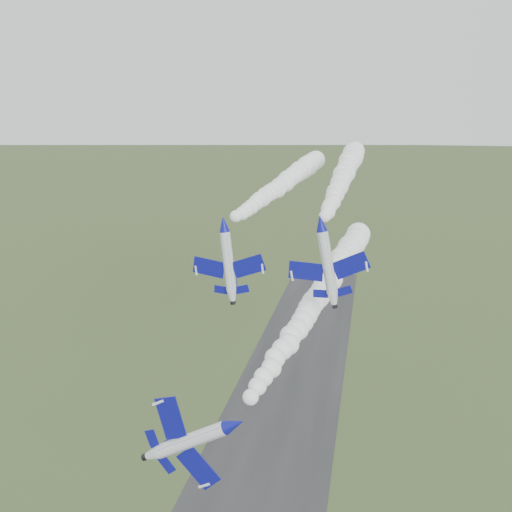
{
  "coord_description": "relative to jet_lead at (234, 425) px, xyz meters",
  "views": [
    {
      "loc": [
        16.71,
        -53.19,
        61.75
      ],
      "look_at": [
        2.0,
        17.73,
        42.99
      ],
      "focal_mm": 40.0,
      "sensor_mm": 36.0,
      "label": 1
    }
  ],
  "objects": [
    {
      "name": "smoke_trail_jet_pair_right",
      "position": [
        6.62,
        61.93,
        18.24
      ],
      "size": [
        6.12,
        65.58,
        4.85
      ],
      "primitive_type": null,
      "rotation": [
        0.0,
        0.0,
        -0.02
      ],
      "color": "white"
    },
    {
      "name": "jet_pair_left",
      "position": [
        -7.58,
        25.1,
        15.35
      ],
      "size": [
        10.67,
        12.8,
        3.2
      ],
      "rotation": [
        0.0,
        -0.11,
        -0.08
      ],
      "color": "silver"
    },
    {
      "name": "smoke_trail_jet_lead",
      "position": [
        5.17,
        38.4,
        2.47
      ],
      "size": [
        10.56,
        71.0,
        5.05
      ],
      "primitive_type": null,
      "rotation": [
        0.0,
        0.0,
        -0.08
      ],
      "color": "white"
    },
    {
      "name": "jet_pair_right",
      "position": [
        5.75,
        25.73,
        15.89
      ],
      "size": [
        10.82,
        13.25,
        3.71
      ],
      "rotation": [
        0.0,
        -0.19,
        -0.02
      ],
      "color": "silver"
    },
    {
      "name": "jet_lead",
      "position": [
        0.0,
        0.0,
        0.0
      ],
      "size": [
        5.5,
        13.09,
        9.5
      ],
      "rotation": [
        0.0,
        1.07,
        -0.08
      ],
      "color": "silver"
    },
    {
      "name": "runway",
      "position": [
        -4.2,
        33.61,
        -30.97
      ],
      "size": [
        24.0,
        260.0,
        0.04
      ],
      "primitive_type": "cube",
      "color": "#292A2C",
      "rests_on": "ground"
    },
    {
      "name": "smoke_trail_jet_pair_left",
      "position": [
        -4.75,
        63.79,
        16.68
      ],
      "size": [
        10.78,
        71.16,
        4.78
      ],
      "primitive_type": null,
      "rotation": [
        0.0,
        0.0,
        -0.08
      ],
      "color": "white"
    }
  ]
}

